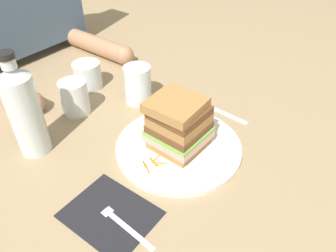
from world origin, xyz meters
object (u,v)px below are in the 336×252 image
object	(u,v)px
main_plate	(179,147)
sandwich	(179,124)
knife	(216,110)
water_bottle	(24,111)
empty_tumbler_1	(88,75)
empty_tumbler_0	(75,98)
fork	(118,220)
juice_glass	(138,86)
napkin_dark	(110,214)

from	to	relation	value
main_plate	sandwich	world-z (taller)	sandwich
sandwich	knife	size ratio (longest dim) A/B	0.61
water_bottle	empty_tumbler_1	bearing A→B (deg)	23.11
water_bottle	empty_tumbler_0	distance (m)	0.17
empty_tumbler_0	empty_tumbler_1	xyz separation A→B (m)	(0.11, 0.07, -0.01)
empty_tumbler_0	fork	bearing A→B (deg)	-119.10
fork	empty_tumbler_1	bearing A→B (deg)	54.08
juice_glass	water_bottle	world-z (taller)	water_bottle
main_plate	empty_tumbler_1	xyz separation A→B (m)	(0.06, 0.37, 0.03)
juice_glass	fork	bearing A→B (deg)	-144.12
sandwich	empty_tumbler_0	size ratio (longest dim) A/B	1.35
water_bottle	empty_tumbler_0	world-z (taller)	water_bottle
water_bottle	napkin_dark	bearing A→B (deg)	-95.94
knife	empty_tumbler_0	bearing A→B (deg)	128.53
fork	water_bottle	world-z (taller)	water_bottle
sandwich	main_plate	bearing A→B (deg)	-47.85
main_plate	empty_tumbler_0	distance (m)	0.30
napkin_dark	empty_tumbler_0	world-z (taller)	empty_tumbler_0
napkin_dark	fork	bearing A→B (deg)	-93.63
napkin_dark	empty_tumbler_0	size ratio (longest dim) A/B	1.81
water_bottle	empty_tumbler_1	size ratio (longest dim) A/B	3.01
napkin_dark	empty_tumbler_1	bearing A→B (deg)	52.62
empty_tumbler_1	napkin_dark	bearing A→B (deg)	-127.38
sandwich	empty_tumbler_1	world-z (taller)	sandwich
main_plate	water_bottle	xyz separation A→B (m)	(-0.19, 0.26, 0.10)
fork	water_bottle	xyz separation A→B (m)	(0.03, 0.28, 0.10)
napkin_dark	empty_tumbler_1	world-z (taller)	empty_tumbler_1
empty_tumbler_1	water_bottle	bearing A→B (deg)	-156.89
fork	juice_glass	world-z (taller)	juice_glass
main_plate	fork	distance (m)	0.22
fork	knife	distance (m)	0.41
water_bottle	sandwich	bearing A→B (deg)	-53.18
napkin_dark	juice_glass	world-z (taller)	juice_glass
main_plate	empty_tumbler_0	world-z (taller)	empty_tumbler_0
main_plate	water_bottle	distance (m)	0.34
main_plate	napkin_dark	world-z (taller)	main_plate
juice_glass	main_plate	bearing A→B (deg)	-115.05
main_plate	water_bottle	world-z (taller)	water_bottle
sandwich	water_bottle	distance (m)	0.32
main_plate	water_bottle	size ratio (longest dim) A/B	1.19
sandwich	empty_tumbler_1	xyz separation A→B (m)	(0.06, 0.37, -0.03)
napkin_dark	fork	size ratio (longest dim) A/B	0.98
fork	water_bottle	bearing A→B (deg)	84.24
empty_tumbler_1	knife	bearing A→B (deg)	-71.16
knife	juice_glass	xyz separation A→B (m)	(-0.09, 0.19, 0.04)
napkin_dark	empty_tumbler_0	distance (m)	0.35
water_bottle	knife	bearing A→B (deg)	-33.29
main_plate	empty_tumbler_1	world-z (taller)	empty_tumbler_1
juice_glass	water_bottle	bearing A→B (deg)	169.29
juice_glass	empty_tumbler_1	size ratio (longest dim) A/B	1.30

